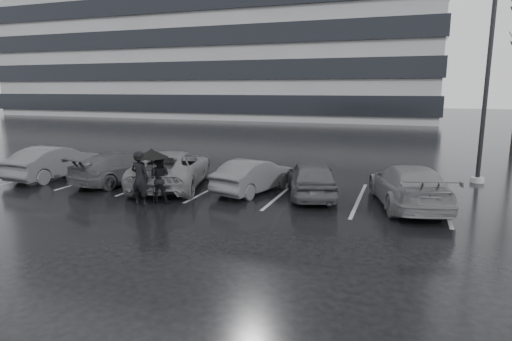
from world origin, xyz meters
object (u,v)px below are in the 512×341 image
Objects in this scene: car_east at (409,186)px; pedestrian_right at (159,179)px; car_west_c at (122,167)px; car_west_a at (254,176)px; lamp_post at (488,70)px; car_west_b at (172,169)px; car_west_d at (56,162)px; pedestrian_left at (140,178)px; car_main at (311,178)px.

pedestrian_right is (-8.02, -2.34, 0.14)m from car_east.
car_west_a is at bearing -162.42° from car_west_c.
car_west_c is 15.31m from lamp_post.
car_west_b is at bearing -156.87° from lamp_post.
pedestrian_right is (3.18, -2.23, 0.19)m from car_west_c.
pedestrian_left is at bearing 159.79° from car_west_d.
car_west_a is 2.07× the size of pedestrian_left.
car_west_c is (-2.37, -0.01, -0.09)m from car_west_b.
lamp_post is (11.57, 4.94, 3.84)m from car_west_b.
car_main is 2.19m from car_west_a.
car_west_b reaches higher than car_west_c.
car_east is (11.20, 0.11, 0.06)m from car_west_c.
lamp_post reaches higher than car_west_b.
car_east is at bearing -157.38° from pedestrian_left.
pedestrian_left reaches higher than car_east.
car_west_d is 2.58× the size of pedestrian_right.
car_west_a is at bearing -16.94° from car_main.
pedestrian_left reaches higher than pedestrian_right.
lamp_post is at bearing -172.85° from car_west_b.
car_west_a is 0.79× the size of car_east.
pedestrian_left is (-5.14, -3.03, 0.25)m from car_main.
lamp_post reaches higher than car_west_d.
car_main reaches higher than car_west_c.
car_west_c reaches higher than car_west_a.
car_main is 8.56m from lamp_post.
pedestrian_left is at bearing 81.91° from car_west_b.
car_west_c is 3.89m from pedestrian_right.
lamp_post is (10.76, 7.18, 3.74)m from pedestrian_right.
car_main is 0.40× the size of lamp_post.
car_west_d is (-11.19, -0.50, 0.03)m from car_main.
car_west_b is at bearing -165.15° from car_west_c.
pedestrian_left is at bearing 60.01° from car_west_a.
car_west_d is at bearing -14.07° from car_west_b.
car_main is at bearing -164.61° from pedestrian_right.
car_east is at bearing -167.27° from car_west_a.
car_main is at bearing -174.93° from car_west_d.
car_west_d is 0.43× the size of lamp_post.
pedestrian_right is (-2.52, -2.52, 0.21)m from car_west_a.
car_west_c is (-7.90, -0.31, -0.03)m from car_main.
car_east is at bearing -176.72° from pedestrian_right.
car_west_a is at bearing -174.49° from car_west_d.
car_west_b is at bearing -77.97° from pedestrian_left.
car_west_c is 2.65× the size of pedestrian_right.
car_west_d reaches higher than car_west_a.
lamp_post is at bearing -145.75° from car_west_c.
car_west_b reaches higher than car_main.
car_west_b reaches higher than car_west_a.
lamp_post reaches higher than car_east.
car_main is 0.92× the size of car_west_d.
pedestrian_right is at bearing 1.92° from car_east.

